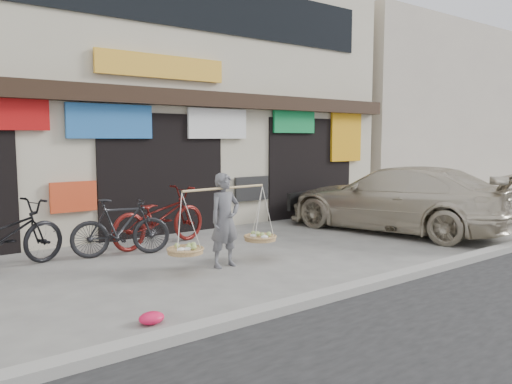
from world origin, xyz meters
TOP-DOWN VIEW (x-y plane):
  - ground at (0.00, 0.00)m, footprint 70.00×70.00m
  - kerb at (0.00, -2.00)m, footprint 70.00×0.25m
  - shophouse_block at (-0.00, 6.42)m, footprint 14.00×6.32m
  - neighbor_east at (13.50, 7.00)m, footprint 12.00×7.00m
  - street_vendor at (-0.48, 0.29)m, footprint 2.13×0.66m
  - bike_0 at (-3.53, 2.20)m, footprint 2.30×1.43m
  - bike_1 at (-1.58, 2.07)m, footprint 1.85×0.95m
  - bike_2 at (-0.61, 2.47)m, footprint 2.33×1.20m
  - suv at (4.50, 0.63)m, footprint 3.20×5.56m
  - red_bag at (-2.62, -1.39)m, footprint 0.31×0.25m

SIDE VIEW (x-z plane):
  - ground at x=0.00m, z-range 0.00..0.00m
  - kerb at x=0.00m, z-range 0.00..0.12m
  - red_bag at x=-2.62m, z-range 0.00..0.14m
  - bike_1 at x=-1.58m, z-range 0.00..1.07m
  - bike_0 at x=-3.53m, z-range 0.00..1.14m
  - bike_2 at x=-0.61m, z-range 0.00..1.17m
  - street_vendor at x=-0.48m, z-range -0.06..1.51m
  - suv at x=4.50m, z-range 0.00..1.51m
  - neighbor_east at x=13.50m, z-range 0.00..6.40m
  - shophouse_block at x=0.00m, z-range -0.05..6.95m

